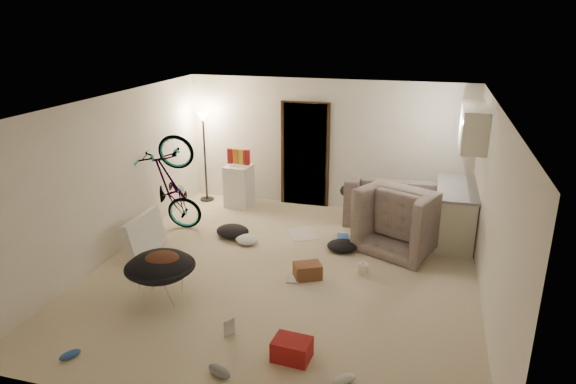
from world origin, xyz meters
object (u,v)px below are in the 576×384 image
(mini_fridge, at_px, (239,186))
(juicer, at_px, (363,268))
(saucer_chair, at_px, (161,272))
(drink_case_a, at_px, (308,271))
(tv_box, at_px, (145,235))
(sofa, at_px, (407,207))
(bicycle, at_px, (173,205))
(floor_lamp, at_px, (204,138))
(kitchen_counter, at_px, (454,214))
(armchair, at_px, (407,223))
(drink_case_b, at_px, (292,349))

(mini_fridge, bearing_deg, juicer, -35.27)
(saucer_chair, height_order, juicer, saucer_chair)
(saucer_chair, bearing_deg, drink_case_a, 31.96)
(tv_box, bearing_deg, sofa, 31.13)
(bicycle, xyz_separation_m, saucer_chair, (0.94, -2.16, -0.08))
(floor_lamp, xyz_separation_m, kitchen_counter, (4.83, -0.65, -0.87))
(armchair, bearing_deg, tv_box, 44.47)
(saucer_chair, xyz_separation_m, drink_case_b, (2.01, -0.77, -0.27))
(juicer, bearing_deg, drink_case_a, -154.78)
(sofa, bearing_deg, armchair, 91.42)
(floor_lamp, distance_m, kitchen_counter, 4.95)
(tv_box, height_order, drink_case_a, tv_box)
(bicycle, height_order, saucer_chair, bicycle)
(tv_box, bearing_deg, mini_fridge, 75.22)
(floor_lamp, relative_size, juicer, 8.33)
(mini_fridge, height_order, drink_case_a, mini_fridge)
(tv_box, bearing_deg, kitchen_counter, 22.12)
(sofa, bearing_deg, tv_box, 29.33)
(mini_fridge, height_order, juicer, mini_fridge)
(armchair, bearing_deg, kitchen_counter, -121.15)
(armchair, distance_m, drink_case_a, 2.03)
(armchair, bearing_deg, bicycle, 31.42)
(mini_fridge, distance_m, drink_case_a, 3.30)
(kitchen_counter, relative_size, sofa, 0.68)
(mini_fridge, relative_size, saucer_chair, 0.88)
(sofa, height_order, armchair, armchair)
(sofa, bearing_deg, saucer_chair, 48.25)
(drink_case_a, xyz_separation_m, juicer, (0.76, 0.36, -0.02))
(bicycle, bearing_deg, mini_fridge, -31.27)
(kitchen_counter, xyz_separation_m, drink_case_b, (-1.78, -3.89, -0.32))
(sofa, relative_size, armchair, 1.84)
(floor_lamp, height_order, juicer, floor_lamp)
(juicer, bearing_deg, drink_case_b, -102.45)
(drink_case_b, bearing_deg, sofa, 81.81)
(kitchen_counter, bearing_deg, tv_box, -157.85)
(sofa, distance_m, mini_fridge, 3.28)
(kitchen_counter, bearing_deg, saucer_chair, -140.53)
(floor_lamp, distance_m, armchair, 4.34)
(drink_case_a, bearing_deg, sofa, 35.44)
(drink_case_b, height_order, juicer, drink_case_b)
(drink_case_a, bearing_deg, saucer_chair, -175.91)
(saucer_chair, bearing_deg, juicer, 30.01)
(tv_box, relative_size, drink_case_a, 2.50)
(floor_lamp, height_order, armchair, floor_lamp)
(bicycle, distance_m, saucer_chair, 2.35)
(kitchen_counter, xyz_separation_m, bicycle, (-4.73, -0.96, 0.03))
(drink_case_a, xyz_separation_m, drink_case_b, (0.27, -1.86, 0.01))
(tv_box, bearing_deg, armchair, 19.60)
(drink_case_b, xyz_separation_m, juicer, (0.49, 2.21, -0.03))
(sofa, relative_size, drink_case_a, 5.74)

